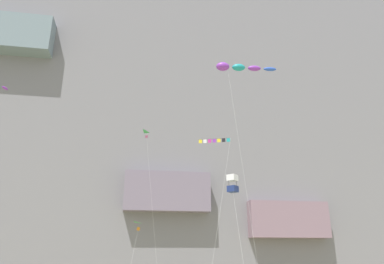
{
  "coord_description": "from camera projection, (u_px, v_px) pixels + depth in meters",
  "views": [
    {
      "loc": [
        -5.69,
        -10.24,
        3.82
      ],
      "look_at": [
        -0.9,
        18.59,
        13.82
      ],
      "focal_mm": 33.26,
      "sensor_mm": 36.0,
      "label": 1
    }
  ],
  "objects": [
    {
      "name": "kite_delta_front_field",
      "position": [
        150.0,
        140.0,
        49.76
      ],
      "size": [
        2.43,
        1.79,
        19.61
      ],
      "color": "green",
      "rests_on": "ground"
    },
    {
      "name": "kite_banner_mid_left",
      "position": [
        215.0,
        149.0,
        37.38
      ],
      "size": [
        3.64,
        5.05,
        15.48
      ],
      "color": "black",
      "rests_on": "ground"
    },
    {
      "name": "cliff_face",
      "position": [
        163.0,
        114.0,
        80.45
      ],
      "size": [
        180.0,
        32.22,
        67.61
      ],
      "color": "gray",
      "rests_on": "ground"
    },
    {
      "name": "kite_box_high_left",
      "position": [
        233.0,
        184.0,
        27.39
      ],
      "size": [
        0.96,
        2.86,
        9.61
      ],
      "color": "white",
      "rests_on": "ground"
    },
    {
      "name": "kite_windsock_low_right",
      "position": [
        237.0,
        67.0,
        38.24
      ],
      "size": [
        6.63,
        2.84,
        23.29
      ],
      "color": "purple",
      "rests_on": "ground"
    },
    {
      "name": "kite_delta_low_center",
      "position": [
        142.0,
        229.0,
        41.94
      ],
      "size": [
        2.19,
        3.24,
        6.81
      ],
      "color": "green",
      "rests_on": "ground"
    }
  ]
}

